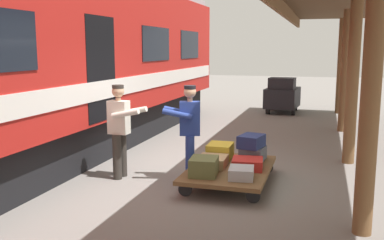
% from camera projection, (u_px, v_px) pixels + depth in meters
% --- Properties ---
extents(ground_plane, '(60.00, 60.00, 0.00)m').
position_uv_depth(ground_plane, '(216.00, 178.00, 8.00)').
color(ground_plane, slate).
extents(train_car, '(3.02, 16.40, 4.00)m').
position_uv_depth(train_car, '(34.00, 63.00, 8.74)').
color(train_car, '#B21E19').
rests_on(train_car, ground_plane).
extents(luggage_cart, '(1.37, 2.12, 0.29)m').
position_uv_depth(luggage_cart, '(230.00, 170.00, 7.62)').
color(luggage_cart, brown).
rests_on(luggage_cart, ground_plane).
extents(suitcase_slate_roller, '(0.45, 0.58, 0.26)m').
position_uv_depth(suitcase_slate_roller, '(253.00, 154.00, 8.06)').
color(suitcase_slate_roller, '#4C515B').
rests_on(suitcase_slate_roller, luggage_cart).
extents(suitcase_tan_vintage, '(0.51, 0.59, 0.17)m').
position_uv_depth(suitcase_tan_vintage, '(213.00, 161.00, 7.69)').
color(suitcase_tan_vintage, tan).
rests_on(suitcase_tan_vintage, luggage_cart).
extents(suitcase_olive_duffel, '(0.49, 0.55, 0.29)m').
position_uv_depth(suitcase_olive_duffel, '(204.00, 166.00, 7.13)').
color(suitcase_olive_duffel, brown).
rests_on(suitcase_olive_duffel, luggage_cart).
extents(suitcase_red_plastic, '(0.56, 0.54, 0.18)m').
position_uv_depth(suitcase_red_plastic, '(247.00, 164.00, 7.51)').
color(suitcase_red_plastic, '#AD231E').
rests_on(suitcase_red_plastic, luggage_cart).
extents(suitcase_yellow_case, '(0.46, 0.56, 0.28)m').
position_uv_depth(suitcase_yellow_case, '(220.00, 151.00, 8.23)').
color(suitcase_yellow_case, gold).
rests_on(suitcase_yellow_case, luggage_cart).
extents(suitcase_gray_aluminum, '(0.44, 0.49, 0.18)m').
position_uv_depth(suitcase_gray_aluminum, '(241.00, 173.00, 6.96)').
color(suitcase_gray_aluminum, '#9EA0A5').
rests_on(suitcase_gray_aluminum, luggage_cart).
extents(suitcase_navy_fabric, '(0.48, 0.59, 0.23)m').
position_uv_depth(suitcase_navy_fabric, '(251.00, 141.00, 7.99)').
color(suitcase_navy_fabric, navy).
rests_on(suitcase_navy_fabric, suitcase_slate_roller).
extents(porter_in_overalls, '(0.73, 0.55, 1.70)m').
position_uv_depth(porter_in_overalls, '(189.00, 129.00, 7.76)').
color(porter_in_overalls, navy).
rests_on(porter_in_overalls, ground_plane).
extents(porter_by_door, '(0.68, 0.44, 1.70)m').
position_uv_depth(porter_by_door, '(120.00, 128.00, 7.87)').
color(porter_by_door, '#332D28').
rests_on(porter_by_door, ground_plane).
extents(baggage_tug, '(1.22, 1.78, 1.30)m').
position_uv_depth(baggage_tug, '(282.00, 96.00, 16.00)').
color(baggage_tug, black).
rests_on(baggage_tug, ground_plane).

